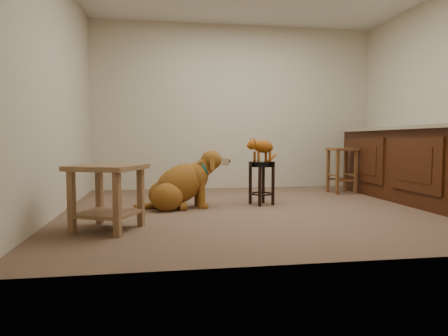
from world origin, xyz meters
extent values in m
cube|color=brown|center=(0.00, 0.00, 0.00)|extent=(4.50, 4.00, 0.01)
cube|color=beige|center=(0.00, 2.00, 1.30)|extent=(4.50, 0.04, 2.60)
cube|color=beige|center=(0.00, -2.00, 1.30)|extent=(4.50, 0.04, 2.60)
cube|color=beige|center=(-2.25, 0.00, 1.30)|extent=(0.04, 4.00, 2.60)
cube|color=#431E0B|center=(1.95, 0.30, 0.45)|extent=(0.60, 2.50, 0.90)
cube|color=gray|center=(1.92, 0.30, 0.92)|extent=(0.70, 2.56, 0.04)
cube|color=black|center=(1.99, 0.30, 0.05)|extent=(0.52, 2.50, 0.10)
cube|color=#431E0B|center=(1.64, -0.25, 0.50)|extent=(0.02, 0.90, 0.62)
cube|color=#431E0B|center=(1.64, 0.85, 0.50)|extent=(0.02, 0.90, 0.62)
cube|color=#371709|center=(1.63, -0.25, 0.50)|extent=(0.02, 0.60, 0.40)
cube|color=#371709|center=(1.63, 0.85, 0.50)|extent=(0.02, 0.60, 0.40)
cylinder|color=black|center=(0.05, 0.42, 0.23)|extent=(0.04, 0.04, 0.46)
cylinder|color=black|center=(-0.13, 0.34, 0.23)|extent=(0.04, 0.04, 0.46)
cylinder|color=black|center=(0.12, 0.24, 0.23)|extent=(0.04, 0.04, 0.46)
cylinder|color=black|center=(-0.06, 0.16, 0.23)|extent=(0.04, 0.04, 0.46)
torus|color=black|center=(-0.01, 0.29, 0.13)|extent=(0.35, 0.35, 0.02)
cylinder|color=black|center=(-0.01, 0.29, 0.49)|extent=(0.32, 0.32, 0.06)
cube|color=brown|center=(1.55, 1.27, 0.31)|extent=(0.04, 0.04, 0.62)
cube|color=brown|center=(1.26, 1.26, 0.31)|extent=(0.04, 0.04, 0.62)
cube|color=brown|center=(1.56, 0.99, 0.31)|extent=(0.04, 0.04, 0.62)
cube|color=brown|center=(1.28, 0.97, 0.31)|extent=(0.04, 0.04, 0.62)
cube|color=brown|center=(1.41, 1.12, 0.64)|extent=(0.38, 0.38, 0.04)
cube|color=brown|center=(-1.38, -0.71, 0.26)|extent=(0.07, 0.07, 0.52)
cube|color=brown|center=(-1.76, -0.55, 0.26)|extent=(0.07, 0.07, 0.52)
cube|color=brown|center=(-1.55, -1.10, 0.26)|extent=(0.07, 0.07, 0.52)
cube|color=brown|center=(-1.93, -0.93, 0.26)|extent=(0.07, 0.07, 0.52)
cube|color=brown|center=(-1.66, -0.82, 0.54)|extent=(0.71, 0.71, 0.04)
cube|color=brown|center=(-1.66, -0.82, 0.15)|extent=(0.60, 0.60, 0.03)
ellipsoid|color=brown|center=(-1.17, 0.29, 0.15)|extent=(0.39, 0.33, 0.32)
ellipsoid|color=brown|center=(-1.13, 0.03, 0.15)|extent=(0.39, 0.33, 0.32)
cylinder|color=brown|center=(-1.01, 0.33, 0.04)|extent=(0.09, 0.11, 0.10)
cylinder|color=brown|center=(-0.96, 0.04, 0.04)|extent=(0.09, 0.11, 0.10)
ellipsoid|color=brown|center=(-0.98, 0.18, 0.28)|extent=(0.77, 0.47, 0.65)
ellipsoid|color=brown|center=(-0.80, 0.21, 0.36)|extent=(0.31, 0.33, 0.33)
cylinder|color=brown|center=(-0.77, 0.30, 0.19)|extent=(0.09, 0.09, 0.38)
cylinder|color=brown|center=(-0.75, 0.13, 0.19)|extent=(0.09, 0.09, 0.38)
sphere|color=brown|center=(-0.74, 0.31, 0.02)|extent=(0.10, 0.10, 0.10)
sphere|color=brown|center=(-0.72, 0.13, 0.02)|extent=(0.10, 0.10, 0.10)
cylinder|color=brown|center=(-0.72, 0.22, 0.46)|extent=(0.26, 0.20, 0.24)
ellipsoid|color=brown|center=(-0.62, 0.23, 0.55)|extent=(0.27, 0.25, 0.23)
cube|color=tan|center=(-0.49, 0.25, 0.53)|extent=(0.17, 0.11, 0.10)
sphere|color=black|center=(-0.42, 0.26, 0.53)|extent=(0.06, 0.06, 0.06)
cube|color=brown|center=(-0.66, 0.33, 0.52)|extent=(0.06, 0.07, 0.17)
cube|color=brown|center=(-0.63, 0.13, 0.52)|extent=(0.06, 0.07, 0.17)
torus|color=#0B5D56|center=(-0.72, 0.22, 0.45)|extent=(0.16, 0.23, 0.20)
cylinder|color=#D8BF4C|center=(-0.67, 0.23, 0.38)|extent=(0.01, 0.04, 0.04)
cylinder|color=brown|center=(-1.36, 0.18, 0.03)|extent=(0.30, 0.20, 0.07)
ellipsoid|color=#8E460E|center=(0.01, 0.30, 0.70)|extent=(0.34, 0.25, 0.19)
cylinder|color=#8E460E|center=(-0.09, 0.30, 0.58)|extent=(0.03, 0.03, 0.12)
sphere|color=#8E460E|center=(-0.09, 0.30, 0.53)|extent=(0.04, 0.04, 0.04)
cylinder|color=#8E460E|center=(-0.06, 0.22, 0.58)|extent=(0.03, 0.03, 0.12)
sphere|color=#8E460E|center=(-0.06, 0.22, 0.53)|extent=(0.04, 0.04, 0.04)
cylinder|color=#8E460E|center=(0.06, 0.36, 0.58)|extent=(0.03, 0.03, 0.12)
sphere|color=#8E460E|center=(0.06, 0.36, 0.53)|extent=(0.04, 0.04, 0.04)
cylinder|color=#8E460E|center=(0.09, 0.29, 0.58)|extent=(0.03, 0.03, 0.12)
sphere|color=#8E460E|center=(0.09, 0.29, 0.53)|extent=(0.04, 0.04, 0.04)
sphere|color=#8E460E|center=(-0.14, 0.24, 0.72)|extent=(0.11, 0.11, 0.11)
sphere|color=#8E460E|center=(-0.18, 0.22, 0.71)|extent=(0.04, 0.04, 0.04)
sphere|color=brown|center=(-0.20, 0.21, 0.71)|extent=(0.02, 0.02, 0.02)
cone|color=#8E460E|center=(-0.14, 0.27, 0.78)|extent=(0.06, 0.06, 0.05)
cone|color=#C66B60|center=(-0.15, 0.27, 0.78)|extent=(0.03, 0.03, 0.03)
cone|color=#8E460E|center=(-0.12, 0.21, 0.78)|extent=(0.06, 0.06, 0.05)
cone|color=#C66B60|center=(-0.12, 0.21, 0.78)|extent=(0.03, 0.03, 0.03)
cylinder|color=#8E460E|center=(0.14, 0.39, 0.55)|extent=(0.18, 0.19, 0.11)
camera|label=1|loc=(-1.21, -4.34, 0.77)|focal=32.00mm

